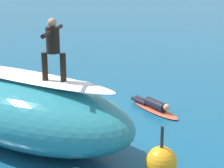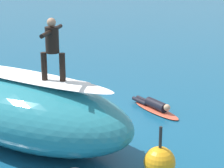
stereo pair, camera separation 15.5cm
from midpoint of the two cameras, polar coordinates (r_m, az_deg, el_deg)
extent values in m
plane|color=#145175|center=(13.67, -7.13, -5.17)|extent=(120.00, 120.00, 0.00)
ellipsoid|color=teal|center=(12.00, -11.32, -3.65)|extent=(6.74, 3.45, 1.93)
ellipsoid|color=white|center=(11.69, -11.60, 0.96)|extent=(5.59, 1.52, 0.08)
ellipsoid|color=silver|center=(11.09, -8.07, 0.26)|extent=(2.04, 1.08, 0.08)
cylinder|color=black|center=(11.06, -9.35, 2.31)|extent=(0.16, 0.16, 0.73)
cylinder|color=black|center=(10.91, -6.94, 2.22)|extent=(0.16, 0.16, 0.73)
cylinder|color=black|center=(10.83, -8.31, 5.81)|extent=(0.43, 0.43, 0.66)
sphere|color=tan|center=(10.75, -8.41, 8.11)|extent=(0.22, 0.22, 0.22)
cylinder|color=black|center=(10.35, -9.14, 6.55)|extent=(0.27, 0.59, 0.10)
cylinder|color=black|center=(11.23, -7.63, 7.43)|extent=(0.27, 0.59, 0.10)
ellipsoid|color=#E0563D|center=(14.60, 5.52, -3.46)|extent=(2.16, 1.54, 0.08)
cylinder|color=black|center=(14.53, 5.54, -2.73)|extent=(0.92, 0.71, 0.31)
sphere|color=tan|center=(14.12, 6.95, -3.10)|extent=(0.22, 0.22, 0.22)
cylinder|color=black|center=(15.10, 3.30, -2.25)|extent=(0.71, 0.49, 0.14)
cylinder|color=black|center=(15.20, 3.84, -2.12)|extent=(0.71, 0.49, 0.14)
sphere|color=orange|center=(10.41, 6.13, -10.29)|extent=(0.76, 0.76, 0.76)
cylinder|color=#262626|center=(10.13, 6.24, -7.03)|extent=(0.08, 0.08, 0.53)
camera|label=1|loc=(0.08, -90.35, -0.11)|focal=68.61mm
camera|label=2|loc=(0.08, 89.65, 0.11)|focal=68.61mm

